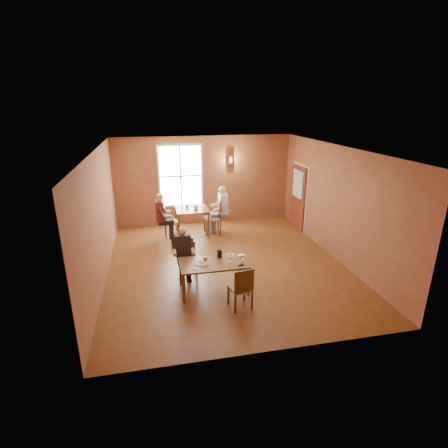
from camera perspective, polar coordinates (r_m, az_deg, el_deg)
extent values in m
cube|color=brown|center=(9.27, 0.26, -6.54)|extent=(6.00, 7.00, 0.01)
cube|color=brown|center=(12.06, -3.26, 7.10)|extent=(6.00, 0.04, 3.00)
cube|color=brown|center=(5.59, 7.93, -7.92)|extent=(6.00, 0.04, 3.00)
cube|color=brown|center=(8.63, -19.60, 1.04)|extent=(0.04, 7.00, 3.00)
cube|color=brown|center=(9.78, 17.75, 3.31)|extent=(0.04, 7.00, 3.00)
cube|color=white|center=(8.41, 0.29, 12.19)|extent=(6.00, 7.00, 0.04)
cube|color=white|center=(11.88, -7.09, 7.78)|extent=(1.36, 0.10, 1.96)
cube|color=maroon|center=(11.85, 11.94, 4.25)|extent=(0.12, 1.04, 2.10)
cylinder|color=brown|center=(12.00, 1.07, 10.46)|extent=(0.16, 0.16, 0.28)
cylinder|color=white|center=(7.70, -3.65, -6.33)|extent=(0.32, 0.32, 0.04)
cube|color=tan|center=(7.77, -3.11, -5.79)|extent=(0.09, 0.09, 0.10)
cube|color=black|center=(7.93, -0.74, -4.90)|extent=(0.11, 0.07, 0.18)
cube|color=silver|center=(7.51, -1.72, -7.12)|extent=(0.19, 0.03, 0.00)
cube|color=white|center=(7.48, -4.64, -7.26)|extent=(0.24, 0.24, 0.01)
cylinder|color=white|center=(8.07, 2.78, -5.13)|extent=(0.19, 0.19, 0.01)
cube|color=black|center=(7.60, 2.73, -6.73)|extent=(0.13, 0.06, 0.02)
imported|color=white|center=(10.92, -4.59, 2.71)|extent=(0.17, 0.17, 0.11)
imported|color=silver|center=(11.06, -6.05, 2.85)|extent=(0.13, 0.13, 0.10)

